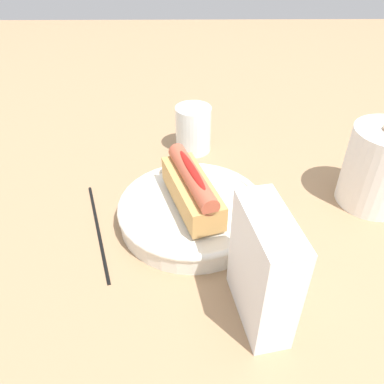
{
  "coord_description": "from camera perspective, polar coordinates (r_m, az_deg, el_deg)",
  "views": [
    {
      "loc": [
        0.48,
        0.01,
        0.4
      ],
      "look_at": [
        0.03,
        0.02,
        0.06
      ],
      "focal_mm": 36.15,
      "sensor_mm": 36.0,
      "label": 1
    }
  ],
  "objects": [
    {
      "name": "ground_plane",
      "position": [
        0.62,
        -1.5,
        -2.62
      ],
      "size": [
        2.4,
        2.4,
        0.0
      ],
      "primitive_type": "plane",
      "color": "#9E7A56"
    },
    {
      "name": "serving_bowl",
      "position": [
        0.59,
        -0.0,
        -2.81
      ],
      "size": [
        0.23,
        0.23,
        0.04
      ],
      "color": "silver",
      "rests_on": "ground_plane"
    },
    {
      "name": "hotdog_front",
      "position": [
        0.56,
        -0.0,
        0.63
      ],
      "size": [
        0.16,
        0.09,
        0.06
      ],
      "color": "tan",
      "rests_on": "serving_bowl"
    },
    {
      "name": "water_glass",
      "position": [
        0.75,
        0.19,
        8.97
      ],
      "size": [
        0.07,
        0.07,
        0.09
      ],
      "color": "white",
      "rests_on": "ground_plane"
    },
    {
      "name": "paper_towel_roll",
      "position": [
        0.67,
        26.01,
        3.26
      ],
      "size": [
        0.11,
        0.11,
        0.13
      ],
      "color": "white",
      "rests_on": "ground_plane"
    },
    {
      "name": "napkin_box",
      "position": [
        0.44,
        10.44,
        -11.22
      ],
      "size": [
        0.12,
        0.06,
        0.15
      ],
      "primitive_type": "cube",
      "rotation": [
        0.0,
        0.0,
        0.19
      ],
      "color": "white",
      "rests_on": "ground_plane"
    },
    {
      "name": "chopstick_near",
      "position": [
        0.6,
        -13.71,
        -5.29
      ],
      "size": [
        0.21,
        0.07,
        0.01
      ],
      "primitive_type": "cylinder",
      "rotation": [
        0.0,
        1.57,
        0.31
      ],
      "color": "black",
      "rests_on": "ground_plane"
    }
  ]
}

